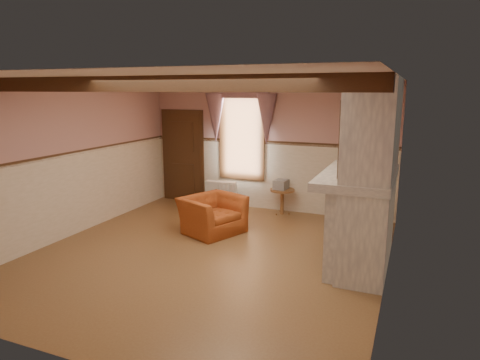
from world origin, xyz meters
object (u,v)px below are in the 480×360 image
at_px(armchair, 212,215).
at_px(bowl, 357,173).
at_px(oil_lamp, 362,160).
at_px(side_table, 282,202).
at_px(mantel_clock, 363,161).
at_px(radiator, 221,194).

distance_m(armchair, bowl, 2.96).
bearing_deg(oil_lamp, armchair, 177.56).
bearing_deg(oil_lamp, side_table, 135.47).
xyz_separation_m(armchair, mantel_clock, (2.66, 0.09, 1.18)).
relative_size(mantel_clock, oil_lamp, 0.86).
xyz_separation_m(side_table, bowl, (1.80, -2.35, 1.19)).
relative_size(bowl, mantel_clock, 1.40).
distance_m(radiator, oil_lamp, 3.91).
xyz_separation_m(radiator, mantel_clock, (3.25, -1.57, 1.22)).
bearing_deg(mantel_clock, armchair, -178.03).
bearing_deg(mantel_clock, bowl, -90.00).
height_order(bowl, oil_lamp, oil_lamp).
xyz_separation_m(armchair, radiator, (-0.59, 1.66, -0.04)).
bearing_deg(armchair, mantel_clock, -64.89).
xyz_separation_m(radiator, oil_lamp, (3.25, -1.77, 1.26)).
bearing_deg(armchair, bowl, -81.41).
relative_size(side_table, bowl, 1.63).
relative_size(side_table, radiator, 0.79).
relative_size(armchair, oil_lamp, 3.77).
bearing_deg(armchair, side_table, -4.12).
bearing_deg(side_table, bowl, -52.50).
xyz_separation_m(bowl, oil_lamp, (0.00, 0.58, 0.10)).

